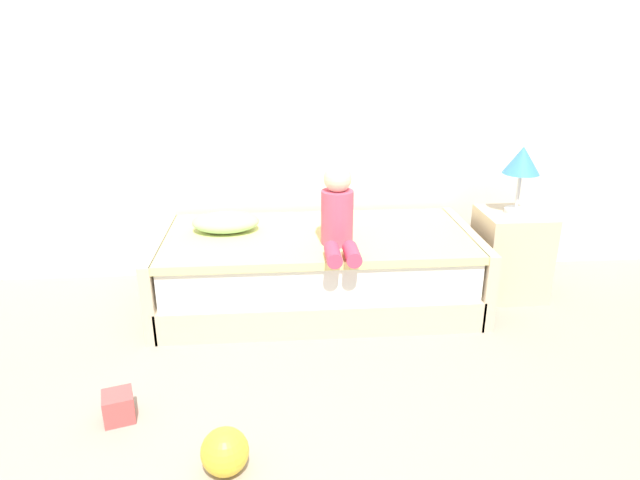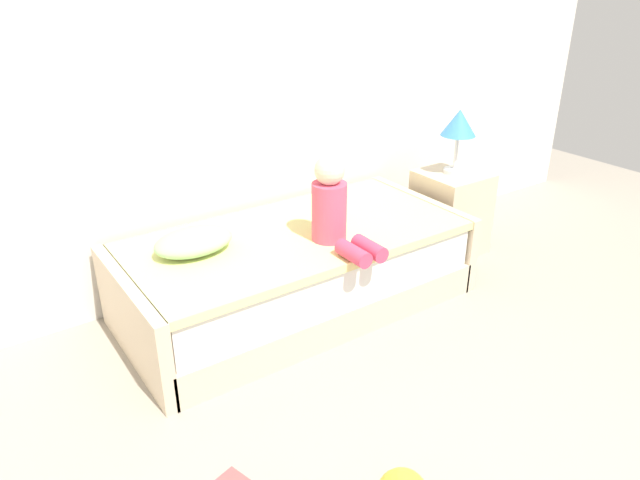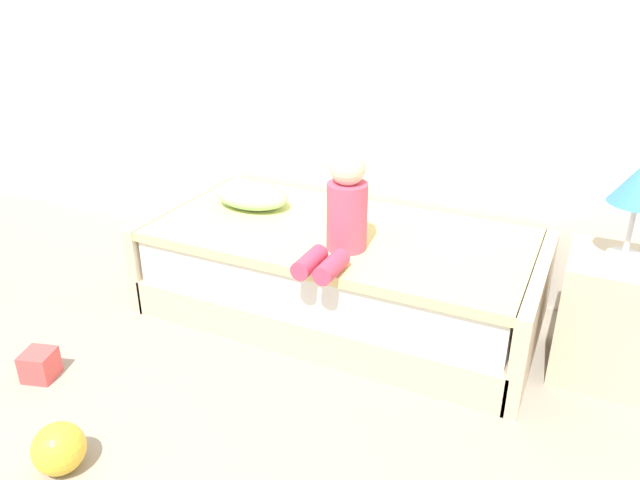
% 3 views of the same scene
% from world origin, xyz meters
% --- Properties ---
extents(wall_rear, '(7.20, 0.10, 2.90)m').
position_xyz_m(wall_rear, '(0.00, 2.60, 1.45)').
color(wall_rear, silver).
rests_on(wall_rear, ground).
extents(bed, '(2.11, 1.00, 0.50)m').
position_xyz_m(bed, '(0.35, 2.00, 0.25)').
color(bed, beige).
rests_on(bed, ground).
extents(nightstand, '(0.44, 0.44, 0.60)m').
position_xyz_m(nightstand, '(1.70, 2.04, 0.30)').
color(nightstand, beige).
rests_on(nightstand, ground).
extents(table_lamp, '(0.24, 0.24, 0.45)m').
position_xyz_m(table_lamp, '(1.70, 2.04, 0.94)').
color(table_lamp, silver).
rests_on(table_lamp, nightstand).
extents(child_figure, '(0.20, 0.51, 0.50)m').
position_xyz_m(child_figure, '(0.46, 1.77, 0.70)').
color(child_figure, '#E04C6B').
rests_on(child_figure, bed).
extents(pillow, '(0.44, 0.30, 0.13)m').
position_xyz_m(pillow, '(-0.25, 2.10, 0.56)').
color(pillow, '#99CC8C').
rests_on(pillow, bed).
extents(toy_ball, '(0.20, 0.20, 0.20)m').
position_xyz_m(toy_ball, '(-0.16, 0.47, 0.10)').
color(toy_ball, yellow).
rests_on(toy_ball, ground).
extents(toy_block, '(0.17, 0.17, 0.14)m').
position_xyz_m(toy_block, '(-0.69, 0.85, 0.07)').
color(toy_block, '#E54C4C').
rests_on(toy_block, ground).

